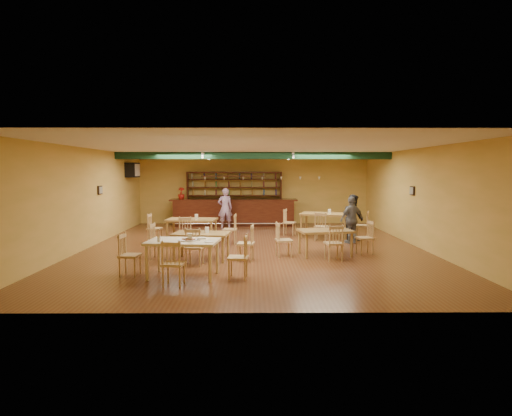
{
  "coord_description": "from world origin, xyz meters",
  "views": [
    {
      "loc": [
        -0.03,
        -12.83,
        2.32
      ],
      "look_at": [
        0.07,
        0.6,
        1.15
      ],
      "focal_mm": 29.98,
      "sensor_mm": 36.0,
      "label": 1
    }
  ],
  "objects_px": {
    "bar_counter": "(234,212)",
    "patron_right_a": "(353,218)",
    "dining_table_b": "(325,225)",
    "near_table": "(183,259)",
    "dining_table_a": "(192,231)",
    "dining_table_c": "(202,246)",
    "dining_table_d": "(325,243)",
    "patron_bar": "(225,208)"
  },
  "relations": [
    {
      "from": "bar_counter",
      "to": "dining_table_d",
      "type": "relative_size",
      "value": 3.74
    },
    {
      "from": "dining_table_a",
      "to": "patron_bar",
      "type": "distance_m",
      "value": 3.63
    },
    {
      "from": "dining_table_a",
      "to": "dining_table_d",
      "type": "distance_m",
      "value": 4.45
    },
    {
      "from": "bar_counter",
      "to": "patron_right_a",
      "type": "xyz_separation_m",
      "value": [
        4.14,
        -3.88,
        0.21
      ]
    },
    {
      "from": "bar_counter",
      "to": "near_table",
      "type": "relative_size",
      "value": 3.51
    },
    {
      "from": "dining_table_a",
      "to": "near_table",
      "type": "bearing_deg",
      "value": -79.26
    },
    {
      "from": "bar_counter",
      "to": "patron_right_a",
      "type": "distance_m",
      "value": 5.68
    },
    {
      "from": "dining_table_c",
      "to": "bar_counter",
      "type": "bearing_deg",
      "value": 93.1
    },
    {
      "from": "dining_table_a",
      "to": "dining_table_c",
      "type": "xyz_separation_m",
      "value": [
        0.62,
        -2.62,
        -0.03
      ]
    },
    {
      "from": "dining_table_b",
      "to": "dining_table_c",
      "type": "distance_m",
      "value": 5.47
    },
    {
      "from": "dining_table_b",
      "to": "bar_counter",
      "type": "bearing_deg",
      "value": 156.57
    },
    {
      "from": "dining_table_a",
      "to": "dining_table_b",
      "type": "relative_size",
      "value": 0.94
    },
    {
      "from": "dining_table_b",
      "to": "dining_table_d",
      "type": "bearing_deg",
      "value": -80.33
    },
    {
      "from": "patron_right_a",
      "to": "dining_table_b",
      "type": "bearing_deg",
      "value": 33.02
    },
    {
      "from": "dining_table_b",
      "to": "near_table",
      "type": "height_order",
      "value": "dining_table_b"
    },
    {
      "from": "near_table",
      "to": "bar_counter",
      "type": "bearing_deg",
      "value": 91.2
    },
    {
      "from": "dining_table_a",
      "to": "dining_table_c",
      "type": "distance_m",
      "value": 2.69
    },
    {
      "from": "patron_bar",
      "to": "patron_right_a",
      "type": "height_order",
      "value": "patron_bar"
    },
    {
      "from": "near_table",
      "to": "dining_table_b",
      "type": "bearing_deg",
      "value": 60.29
    },
    {
      "from": "near_table",
      "to": "patron_right_a",
      "type": "height_order",
      "value": "patron_right_a"
    },
    {
      "from": "dining_table_c",
      "to": "patron_right_a",
      "type": "relative_size",
      "value": 0.93
    },
    {
      "from": "dining_table_c",
      "to": "dining_table_d",
      "type": "xyz_separation_m",
      "value": [
        3.32,
        0.55,
        -0.0
      ]
    },
    {
      "from": "dining_table_a",
      "to": "near_table",
      "type": "xyz_separation_m",
      "value": [
        0.44,
        -4.43,
        0.01
      ]
    },
    {
      "from": "dining_table_c",
      "to": "patron_bar",
      "type": "relative_size",
      "value": 0.88
    },
    {
      "from": "bar_counter",
      "to": "patron_bar",
      "type": "height_order",
      "value": "patron_bar"
    },
    {
      "from": "bar_counter",
      "to": "dining_table_c",
      "type": "distance_m",
      "value": 6.97
    },
    {
      "from": "dining_table_c",
      "to": "patron_right_a",
      "type": "height_order",
      "value": "patron_right_a"
    },
    {
      "from": "bar_counter",
      "to": "patron_bar",
      "type": "xyz_separation_m",
      "value": [
        -0.31,
        -0.83,
        0.25
      ]
    },
    {
      "from": "dining_table_b",
      "to": "patron_bar",
      "type": "xyz_separation_m",
      "value": [
        -3.66,
        2.26,
        0.4
      ]
    },
    {
      "from": "bar_counter",
      "to": "dining_table_a",
      "type": "xyz_separation_m",
      "value": [
        -1.16,
        -4.33,
        -0.17
      ]
    },
    {
      "from": "bar_counter",
      "to": "dining_table_d",
      "type": "xyz_separation_m",
      "value": [
        2.79,
        -6.39,
        -0.21
      ]
    },
    {
      "from": "dining_table_b",
      "to": "dining_table_c",
      "type": "bearing_deg",
      "value": -115.91
    },
    {
      "from": "dining_table_b",
      "to": "patron_right_a",
      "type": "height_order",
      "value": "patron_right_a"
    },
    {
      "from": "dining_table_c",
      "to": "near_table",
      "type": "xyz_separation_m",
      "value": [
        -0.18,
        -1.81,
        0.05
      ]
    },
    {
      "from": "dining_table_b",
      "to": "patron_bar",
      "type": "distance_m",
      "value": 4.32
    },
    {
      "from": "dining_table_d",
      "to": "near_table",
      "type": "bearing_deg",
      "value": -155.41
    },
    {
      "from": "bar_counter",
      "to": "dining_table_c",
      "type": "relative_size",
      "value": 3.72
    },
    {
      "from": "patron_right_a",
      "to": "bar_counter",
      "type": "bearing_deg",
      "value": 34.89
    },
    {
      "from": "dining_table_a",
      "to": "dining_table_d",
      "type": "height_order",
      "value": "dining_table_a"
    },
    {
      "from": "dining_table_b",
      "to": "near_table",
      "type": "relative_size",
      "value": 1.1
    },
    {
      "from": "dining_table_c",
      "to": "patron_right_a",
      "type": "distance_m",
      "value": 5.61
    },
    {
      "from": "bar_counter",
      "to": "patron_right_a",
      "type": "height_order",
      "value": "patron_right_a"
    }
  ]
}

